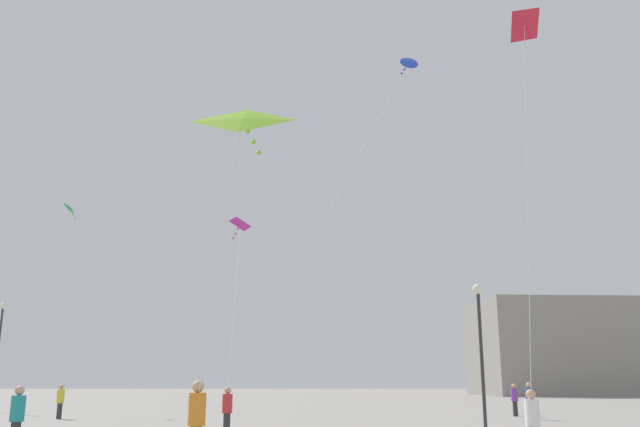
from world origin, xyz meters
name	(u,v)px	position (x,y,z in m)	size (l,w,h in m)	color
person_in_purple	(515,398)	(10.96, 29.23, 0.90)	(0.36, 0.36, 1.64)	#2D2D33
person_in_teal	(17,416)	(-7.99, 12.50, 0.91)	(0.36, 0.36, 1.67)	#2D2D33
person_in_white	(533,420)	(4.91, 10.42, 0.88)	(0.35, 0.35, 1.60)	#2D2D33
person_in_yellow	(60,400)	(-11.73, 28.00, 0.88)	(0.35, 0.35, 1.61)	#2D2D33
person_in_orange	(197,418)	(-3.01, 9.60, 0.99)	(0.39, 0.39, 1.80)	#2D2D33
person_in_red	(227,409)	(-2.96, 17.74, 0.87)	(0.35, 0.35, 1.59)	#2D2D33
person_in_blue	(530,399)	(10.63, 26.17, 0.94)	(0.37, 0.37, 1.71)	#2D2D33
kite_lime_delta	(243,122)	(-2.04, 7.28, 7.11)	(1.84, 2.86, 6.24)	#8CD12D
kite_magenta_delta	(240,228)	(-3.11, 24.20, 8.64)	(1.01, 7.16, 7.87)	#D12899
kite_cobalt_diamond	(405,70)	(3.92, 19.73, 14.57)	(7.52, 2.35, 14.06)	blue
kite_crimson_delta	(524,31)	(6.05, 11.84, 12.07)	(1.91, 2.23, 11.30)	red
kite_emerald_diamond	(70,210)	(-14.71, 35.97, 12.30)	(3.46, 8.63, 11.59)	green
building_left_hall	(570,348)	(35.00, 77.33, 5.73)	(22.87, 14.57, 11.45)	gray
lamppost_west	(480,333)	(5.72, 17.04, 3.41)	(0.36, 0.36, 5.10)	#2D2D30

